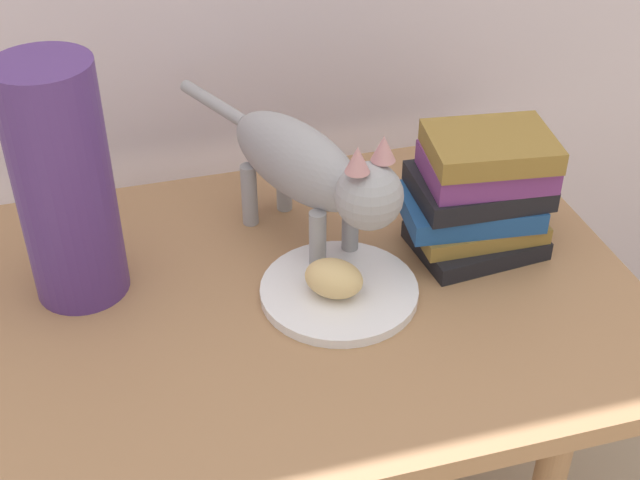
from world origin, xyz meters
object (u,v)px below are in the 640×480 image
Objects in this scene: side_table at (320,321)px; book_stack at (479,193)px; plate at (339,291)px; bread_roll at (334,278)px; green_vase at (64,184)px; candle_jar at (484,161)px; cat at (309,169)px.

side_table is 4.09× the size of book_stack.
plate is 0.04m from bread_roll.
plate is 2.70× the size of bread_roll.
book_stack reaches higher than side_table.
book_stack reaches higher than bread_roll.
plate is 1.02× the size of book_stack.
plate is at bearing -164.94° from book_stack.
side_table is 4.02× the size of plate.
book_stack is 0.57m from green_vase.
cat is at bearing -163.03° from candle_jar.
book_stack is (0.23, -0.06, -0.04)m from cat.
cat is (0.00, 0.13, 0.09)m from bread_roll.
bread_roll is at bearing -74.49° from side_table.
book_stack is at bearing -118.61° from candle_jar.
bread_roll is 0.94× the size of candle_jar.
cat reaches higher than plate.
green_vase is (-0.33, 0.11, 0.16)m from plate.
book_stack is 0.63× the size of green_vase.
cat is 2.11× the size of book_stack.
green_vase is at bearing 161.39° from plate.
candle_jar is at bearing 35.41° from bread_roll.
side_table is 10.83× the size of bread_roll.
green_vase is (-0.31, 0.09, 0.23)m from side_table.
green_vase reaches higher than candle_jar.
book_stack is 0.19m from candle_jar.
side_table is 1.94× the size of cat.
bread_roll is 0.18× the size of cat.
side_table is at bearing -96.61° from cat.
green_vase reaches higher than bread_roll.
book_stack is at bearing 16.68° from bread_roll.
book_stack is at bearing 8.44° from side_table.
candle_jar reaches higher than side_table.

